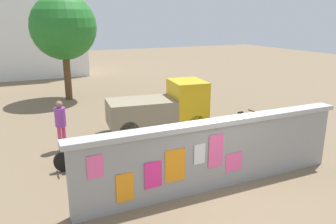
{
  "coord_description": "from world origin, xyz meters",
  "views": [
    {
      "loc": [
        -4.27,
        -6.41,
        4.09
      ],
      "look_at": [
        -0.17,
        2.47,
        1.34
      ],
      "focal_mm": 35.76,
      "sensor_mm": 36.0,
      "label": 1
    }
  ],
  "objects": [
    {
      "name": "ground",
      "position": [
        0.0,
        8.0,
        0.0
      ],
      "size": [
        60.0,
        60.0,
        0.0
      ],
      "primitive_type": "plane",
      "color": "#7A664C"
    },
    {
      "name": "poster_wall",
      "position": [
        -0.01,
        -0.0,
        0.9
      ],
      "size": [
        7.3,
        0.42,
        1.75
      ],
      "color": "#959595",
      "rests_on": "ground"
    },
    {
      "name": "auto_rickshaw_truck",
      "position": [
        0.55,
        4.52,
        0.9
      ],
      "size": [
        3.75,
        1.9,
        1.85
      ],
      "color": "black",
      "rests_on": "ground"
    },
    {
      "name": "motorcycle",
      "position": [
        -2.6,
        2.47,
        0.46
      ],
      "size": [
        1.9,
        0.56,
        0.87
      ],
      "color": "black",
      "rests_on": "ground"
    },
    {
      "name": "bicycle_near",
      "position": [
        0.23,
        1.32,
        0.36
      ],
      "size": [
        1.66,
        0.59,
        0.95
      ],
      "color": "black",
      "rests_on": "ground"
    },
    {
      "name": "bicycle_far",
      "position": [
        2.85,
        2.71,
        0.36
      ],
      "size": [
        1.7,
        0.44,
        0.95
      ],
      "color": "black",
      "rests_on": "ground"
    },
    {
      "name": "person_walking",
      "position": [
        -3.14,
        4.12,
        0.99
      ],
      "size": [
        0.47,
        0.47,
        1.62
      ],
      "color": "#D83F72",
      "rests_on": "ground"
    },
    {
      "name": "tree_roadside",
      "position": [
        -1.83,
        11.21,
        3.65
      ],
      "size": [
        3.24,
        3.24,
        5.29
      ],
      "color": "brown",
      "rests_on": "ground"
    },
    {
      "name": "building_background",
      "position": [
        -3.42,
        20.48,
        4.21
      ],
      "size": [
        8.51,
        5.33,
        8.38
      ],
      "color": "white",
      "rests_on": "ground"
    }
  ]
}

